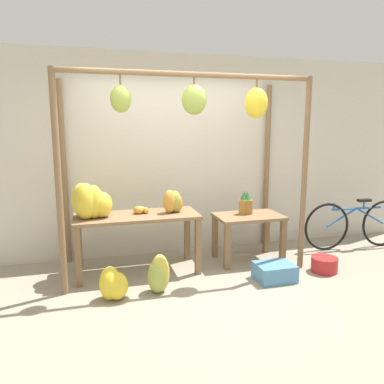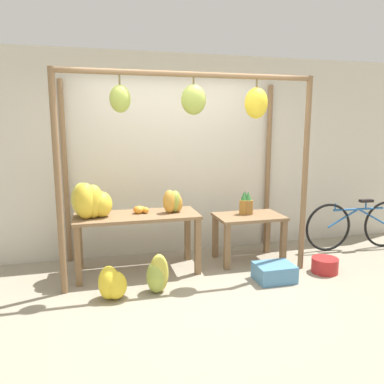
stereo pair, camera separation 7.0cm
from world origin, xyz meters
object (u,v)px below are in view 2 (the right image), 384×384
Objects in this scene: papaya_pile at (173,202)px; parked_bicycle at (357,225)px; orange_pile at (140,210)px; pineapple_cluster at (246,205)px; banana_pile_on_table at (90,202)px; banana_pile_ground_right at (157,275)px; blue_bucket at (325,265)px; fruit_crate_white at (274,272)px; banana_pile_ground_left at (112,284)px.

parked_bicycle is at bearing 1.47° from papaya_pile.
pineapple_cluster is (1.44, 0.04, -0.02)m from orange_pile.
banana_pile_on_table reaches higher than pineapple_cluster.
pineapple_cluster is 0.73× the size of banana_pile_ground_right.
blue_bucket is at bearing -145.14° from parked_bicycle.
banana_pile_ground_right reaches higher than fruit_crate_white.
papaya_pile is at bearing -178.53° from parked_bicycle.
fruit_crate_white is at bearing -0.01° from banana_pile_ground_left.
fruit_crate_white is (0.05, -0.79, -0.67)m from pineapple_cluster.
pineapple_cluster is 1.83m from parked_bicycle.
orange_pile reaches higher than banana_pile_ground_right.
blue_bucket is at bearing -12.20° from banana_pile_on_table.
banana_pile_on_table is at bearing -178.72° from parked_bicycle.
pineapple_cluster is at bearing 179.34° from parked_bicycle.
parked_bicycle is (1.73, 0.77, 0.27)m from fruit_crate_white.
banana_pile_ground_right is 0.26× the size of parked_bicycle.
banana_pile_on_table is 2.82× the size of orange_pile.
blue_bucket is (0.79, -0.71, -0.68)m from pineapple_cluster.
banana_pile_ground_left reaches higher than fruit_crate_white.
banana_pile_ground_left is at bearing -175.28° from banana_pile_ground_right.
orange_pile is at bearing 153.37° from fruit_crate_white.
orange_pile is 0.60× the size of pineapple_cluster.
banana_pile_on_table is at bearing -173.59° from orange_pile.
orange_pile is at bearing -178.46° from pineapple_cluster.
fruit_crate_white is at bearing -18.08° from banana_pile_on_table.
banana_pile_ground_right reaches higher than banana_pile_ground_left.
banana_pile_on_table is 1.74× the size of papaya_pile.
pineapple_cluster is 1.03× the size of papaya_pile.
banana_pile_ground_right is at bearing -179.18° from blue_bucket.
papaya_pile is at bearing -7.37° from orange_pile.
banana_pile_ground_left is at bearing -117.91° from orange_pile.
papaya_pile reaches higher than orange_pile.
pineapple_cluster reaches higher than banana_pile_ground_right.
banana_pile_on_table is at bearing 106.27° from banana_pile_ground_left.
pineapple_cluster reaches higher than banana_pile_ground_left.
pineapple_cluster is at bearing 23.19° from banana_pile_ground_left.
papaya_pile is (-1.81, 0.62, 0.78)m from blue_bucket.
banana_pile_on_table reaches higher than orange_pile.
banana_pile_on_table is at bearing 161.92° from fruit_crate_white.
pineapple_cluster is 0.19× the size of parked_bicycle.
banana_pile_on_table is at bearing 137.20° from banana_pile_ground_right.
blue_bucket is at bearing -16.91° from orange_pile.
orange_pile is at bearing -179.68° from parked_bicycle.
banana_pile_on_table reaches higher than banana_pile_ground_right.
banana_pile_ground_left is 0.22× the size of parked_bicycle.
pineapple_cluster reaches higher than fruit_crate_white.
banana_pile_ground_left is at bearing -168.05° from parked_bicycle.
blue_bucket is (2.22, -0.68, -0.69)m from orange_pile.
parked_bicycle is (3.22, 0.02, -0.41)m from orange_pile.
parked_bicycle is at bearing 34.86° from blue_bucket.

